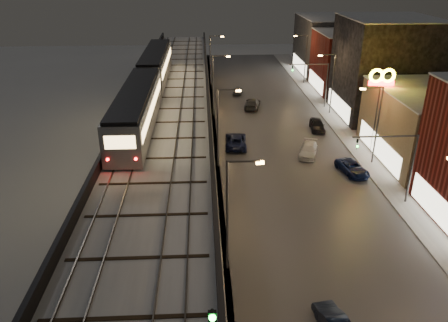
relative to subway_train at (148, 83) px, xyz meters
name	(u,v)px	position (x,y,z in m)	size (l,w,h in m)	color
road_surface	(284,151)	(16.00, -0.89, -8.45)	(17.00, 120.00, 0.06)	#46474D
sidewalk_right	(364,149)	(26.00, -0.89, -8.41)	(4.00, 120.00, 0.14)	#9FA1A8
under_viaduct_pavement	(173,153)	(2.50, -0.89, -8.45)	(11.00, 120.00, 0.06)	#9FA1A8
elevated_viaduct	(169,118)	(2.50, -4.04, -2.86)	(9.00, 100.00, 6.30)	black
viaduct_trackbed	(168,111)	(2.49, -3.92, -2.09)	(8.40, 100.00, 0.32)	#B2B7C1
viaduct_parapet_streetside	(209,106)	(6.85, -3.89, -1.63)	(0.30, 100.00, 1.10)	black
viaduct_parapet_far	(128,107)	(-1.85, -3.89, -1.63)	(0.30, 100.00, 1.10)	black
building_c	(434,126)	(32.49, -3.89, -4.40)	(12.20, 15.20, 8.16)	#78674E
building_d	(384,68)	(32.49, 12.11, -1.40)	(12.20, 13.20, 14.16)	black
building_e	(351,62)	(32.49, 26.11, -3.40)	(12.20, 12.20, 10.16)	maroon
building_f	(330,45)	(32.49, 40.11, -2.90)	(12.20, 16.20, 11.16)	#2F2F32
streetlight_left_1	(231,209)	(8.07, -22.89, -3.24)	(2.57, 0.28, 9.00)	#38383A
streetlight_left_2	(220,123)	(8.07, -4.89, -3.24)	(2.57, 0.28, 9.00)	#38383A
streetlight_right_2	(376,120)	(25.23, -4.89, -3.24)	(2.56, 0.28, 9.00)	#38383A
streetlight_left_3	(215,81)	(8.07, 13.11, -3.24)	(2.57, 0.28, 9.00)	#38383A
streetlight_right_3	(331,80)	(25.23, 13.11, -3.24)	(2.56, 0.28, 9.00)	#38383A
streetlight_left_4	(212,57)	(8.07, 31.11, -3.24)	(2.57, 0.28, 9.00)	#38383A
streetlight_right_4	(304,56)	(25.23, 31.11, -3.24)	(2.56, 0.28, 9.00)	#38383A
traffic_light_rig_a	(401,160)	(24.34, -13.89, -3.98)	(6.10, 0.34, 7.00)	#38383A
traffic_light_rig_b	(320,80)	(24.34, 16.11, -3.98)	(6.10, 0.34, 7.00)	#38383A
subway_train	(148,83)	(0.00, 0.00, 0.00)	(3.13, 38.22, 3.74)	gray
car_mid_silver	(236,141)	(10.26, 0.82, -7.71)	(2.56, 5.54, 1.54)	#11183C
car_mid_dark	(252,104)	(14.03, 16.23, -7.72)	(2.13, 5.24, 1.52)	#3E3F41
car_far_white	(238,91)	(12.34, 24.41, -7.86)	(1.45, 3.61, 1.23)	#545A65
car_onc_dark	(352,168)	(22.34, -7.48, -7.83)	(2.16, 4.69, 1.30)	#0E1A47
car_onc_white	(308,150)	(18.67, -2.39, -7.80)	(1.90, 4.68, 1.36)	silver
car_onc_red	(317,125)	(21.81, 5.98, -7.72)	(1.80, 4.46, 1.52)	black
sign_mcdonalds	(381,85)	(26.50, -1.84, -0.12)	(3.02, 0.34, 10.24)	#38383A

